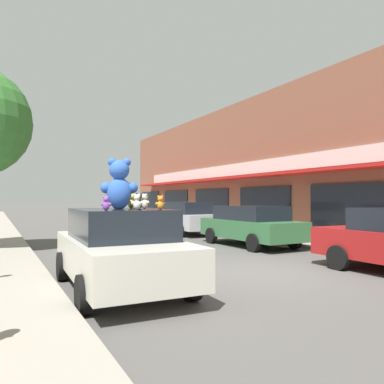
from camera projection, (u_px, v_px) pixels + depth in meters
The scene contains 15 objects.
ground_plane at pixel (246, 272), 8.92m from camera, with size 260.00×260.00×0.00m, color #514F4C.
storefront_row at pixel (348, 166), 23.36m from camera, with size 14.38×38.71×7.56m.
plush_art_car at pixel (120, 248), 7.24m from camera, with size 2.14×4.32×1.56m.
teddy_bear_giant at pixel (119, 184), 7.17m from camera, with size 0.75×0.52×0.98m.
teddy_bear_red at pixel (135, 202), 8.17m from camera, with size 0.18×0.11×0.25m.
teddy_bear_cream at pixel (145, 201), 7.40m from camera, with size 0.17×0.23×0.30m.
teddy_bear_orange at pixel (160, 203), 6.78m from camera, with size 0.19×0.12×0.26m.
teddy_bear_yellow at pixel (131, 201), 7.77m from camera, with size 0.23×0.15×0.31m.
teddy_bear_teal at pixel (116, 200), 7.47m from camera, with size 0.26×0.25×0.38m.
teddy_bear_brown at pixel (121, 200), 8.24m from camera, with size 0.22×0.24×0.34m.
teddy_bear_white at pixel (137, 202), 6.81m from camera, with size 0.22×0.14×0.29m.
teddy_bear_black at pixel (139, 201), 7.51m from camera, with size 0.23×0.16×0.31m.
teddy_bear_purple at pixel (106, 203), 6.33m from camera, with size 0.18×0.15×0.25m.
parked_car_far_center at pixel (250, 224), 13.92m from camera, with size 1.97×4.37×1.49m.
parked_car_far_right at pixel (186, 217), 18.61m from camera, with size 1.97×4.31×1.59m.
Camera 1 is at (-5.34, -7.31, 1.76)m, focal length 35.00 mm.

